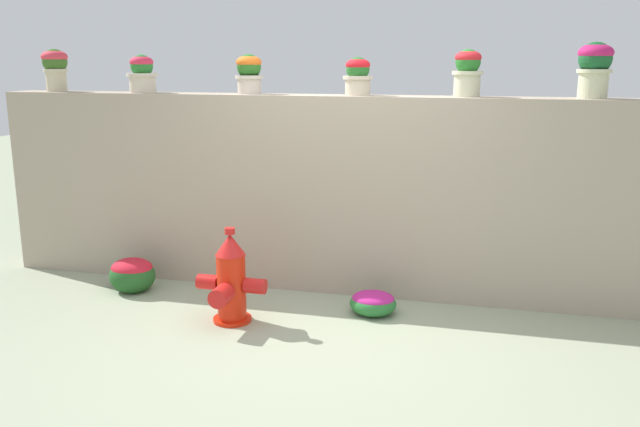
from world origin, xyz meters
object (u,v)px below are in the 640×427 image
(potted_plant_3, at_px, (358,74))
(potted_plant_4, at_px, (468,70))
(potted_plant_5, at_px, (595,65))
(potted_plant_0, at_px, (55,65))
(flower_bush_left, at_px, (132,273))
(fire_hydrant, at_px, (230,281))
(potted_plant_1, at_px, (142,73))
(potted_plant_2, at_px, (249,71))
(flower_bush_right, at_px, (373,302))

(potted_plant_3, bearing_deg, potted_plant_4, 1.38)
(potted_plant_5, bearing_deg, potted_plant_0, 179.93)
(potted_plant_0, xyz_separation_m, potted_plant_3, (3.03, -0.02, -0.07))
(potted_plant_3, distance_m, flower_bush_left, 2.74)
(potted_plant_5, xyz_separation_m, fire_hydrant, (-2.75, -1.05, -1.71))
(potted_plant_1, relative_size, potted_plant_4, 0.90)
(potted_plant_1, distance_m, potted_plant_4, 3.01)
(potted_plant_2, distance_m, fire_hydrant, 1.97)
(potted_plant_2, bearing_deg, fire_hydrant, -79.90)
(flower_bush_left, distance_m, flower_bush_right, 2.26)
(potted_plant_3, bearing_deg, potted_plant_5, 0.33)
(flower_bush_right, bearing_deg, potted_plant_3, 114.61)
(potted_plant_0, relative_size, potted_plant_3, 1.25)
(potted_plant_2, xyz_separation_m, potted_plant_4, (1.95, -0.01, 0.02))
(potted_plant_3, relative_size, potted_plant_4, 0.84)
(potted_plant_4, relative_size, fire_hydrant, 0.50)
(flower_bush_right, bearing_deg, flower_bush_left, 179.49)
(potted_plant_0, distance_m, potted_plant_5, 4.96)
(potted_plant_1, height_order, potted_plant_5, potted_plant_5)
(potted_plant_4, bearing_deg, fire_hydrant, -148.86)
(potted_plant_4, bearing_deg, potted_plant_2, 179.85)
(potted_plant_1, height_order, fire_hydrant, potted_plant_1)
(potted_plant_4, xyz_separation_m, flower_bush_left, (-2.92, -0.59, -1.84))
(potted_plant_2, relative_size, potted_plant_3, 1.08)
(potted_plant_2, height_order, potted_plant_4, potted_plant_4)
(potted_plant_4, xyz_separation_m, potted_plant_5, (0.99, -0.01, 0.04))
(potted_plant_2, xyz_separation_m, potted_plant_5, (2.94, -0.02, 0.06))
(potted_plant_3, distance_m, potted_plant_5, 1.93)
(potted_plant_2, relative_size, flower_bush_left, 0.83)
(potted_plant_2, xyz_separation_m, fire_hydrant, (0.19, -1.07, -1.64))
(potted_plant_4, relative_size, flower_bush_left, 0.92)
(potted_plant_2, distance_m, potted_plant_5, 2.94)
(flower_bush_right, bearing_deg, potted_plant_0, 169.62)
(potted_plant_4, distance_m, flower_bush_left, 3.50)
(potted_plant_1, relative_size, fire_hydrant, 0.45)
(potted_plant_0, relative_size, potted_plant_2, 1.15)
(potted_plant_3, distance_m, flower_bush_right, 1.97)
(potted_plant_5, bearing_deg, fire_hydrant, -159.10)
(potted_plant_5, bearing_deg, potted_plant_3, -179.67)
(potted_plant_1, height_order, potted_plant_3, potted_plant_1)
(potted_plant_3, xyz_separation_m, flower_bush_left, (-1.99, -0.57, -1.80))
(potted_plant_0, height_order, flower_bush_left, potted_plant_0)
(potted_plant_1, bearing_deg, potted_plant_4, 0.38)
(fire_hydrant, bearing_deg, flower_bush_left, 157.84)
(potted_plant_1, relative_size, potted_plant_2, 0.99)
(potted_plant_2, xyz_separation_m, potted_plant_3, (1.01, -0.03, -0.02))
(potted_plant_3, height_order, fire_hydrant, potted_plant_3)
(potted_plant_4, relative_size, flower_bush_right, 0.99)
(potted_plant_0, bearing_deg, fire_hydrant, -25.65)
(fire_hydrant, distance_m, flower_bush_left, 1.27)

